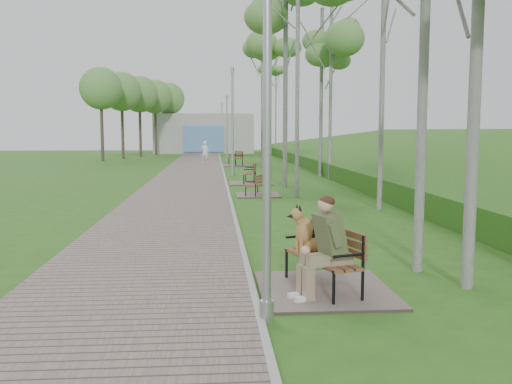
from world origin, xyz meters
TOP-DOWN VIEW (x-y plane):
  - ground at (0.00, 0.00)m, footprint 120.00×120.00m
  - walkway at (-1.75, 21.50)m, footprint 3.50×67.00m
  - kerb at (0.00, 21.50)m, footprint 0.10×67.00m
  - embankment at (12.00, 20.00)m, footprint 14.00×70.00m
  - building_north at (-1.50, 50.97)m, footprint 10.00×5.20m
  - bench_main at (0.96, -0.30)m, footprint 1.92×2.13m
  - bench_second at (1.00, 12.07)m, footprint 1.57×1.74m
  - bench_third at (1.04, 16.77)m, footprint 1.89×2.10m
  - bench_far at (0.91, 29.49)m, footprint 1.96×2.18m
  - lamp_post_near at (0.08, -1.53)m, footprint 0.18×0.18m
  - lamp_post_second at (0.43, 21.07)m, footprint 0.21×0.21m
  - lamp_post_third at (0.44, 33.16)m, footprint 0.19×0.19m
  - lamp_post_far at (0.34, 50.25)m, footprint 0.20×0.20m
  - pedestrian_near at (-1.16, 32.81)m, footprint 0.67×0.56m
  - birch_mid_b at (5.03, 18.73)m, footprint 2.75×2.75m
  - birch_mid_c at (2.41, 15.20)m, footprint 2.80×2.80m
  - birch_far_a at (4.90, 20.47)m, footprint 2.36×2.36m
  - birch_far_b at (2.52, 27.61)m, footprint 2.98×2.98m
  - birch_distant_b at (5.45, 46.47)m, footprint 2.43×2.43m

SIDE VIEW (x-z plane):
  - ground at x=0.00m, z-range 0.00..0.00m
  - embankment at x=12.00m, z-range -0.80..0.80m
  - walkway at x=-1.75m, z-range 0.00..0.04m
  - kerb at x=0.00m, z-range 0.00..0.05m
  - bench_second at x=1.00m, z-range -0.31..0.66m
  - bench_third at x=1.04m, z-range -0.36..0.80m
  - bench_far at x=0.91m, z-range -0.38..0.83m
  - bench_main at x=0.96m, z-range -0.37..1.31m
  - pedestrian_near at x=-1.16m, z-range 0.00..1.59m
  - building_north at x=-1.50m, z-range -0.01..3.99m
  - lamp_post_near at x=0.08m, z-range -0.15..4.44m
  - lamp_post_third at x=0.44m, z-range -0.16..4.70m
  - lamp_post_far at x=0.34m, z-range -0.17..4.94m
  - lamp_post_second at x=0.43m, z-range -0.18..5.35m
  - birch_mid_c at x=2.41m, z-range 2.49..11.22m
  - birch_far_a at x=4.90m, z-range 2.49..11.24m
  - birch_far_b at x=2.52m, z-range 2.78..12.53m
  - birch_distant_b at x=5.45m, z-range 2.83..12.74m
  - birch_mid_b at x=5.03m, z-range 2.97..13.37m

